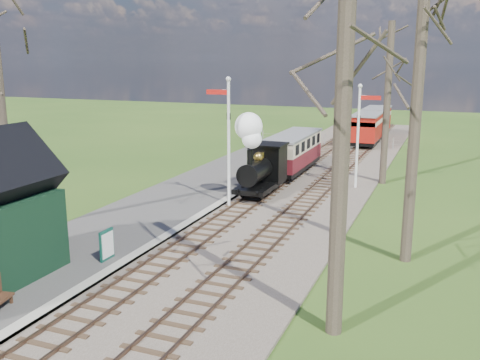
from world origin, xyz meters
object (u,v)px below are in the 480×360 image
object	(u,v)px
semaphore_near	(227,133)
red_carriage_a	(367,128)
red_carriage_b	(376,121)
person	(3,270)
semaphore_far	(360,129)
coach	(293,151)
locomotive	(260,159)
sign_board	(107,245)

from	to	relation	value
semaphore_near	red_carriage_a	bearing A→B (deg)	80.82
red_carriage_b	semaphore_near	bearing A→B (deg)	-97.28
red_carriage_b	person	bearing A→B (deg)	-98.42
semaphore_far	coach	distance (m)	5.37
locomotive	red_carriage_a	size ratio (longest dim) A/B	0.85
semaphore_near	semaphore_far	world-z (taller)	semaphore_near
semaphore_far	person	distance (m)	19.32
red_carriage_a	person	bearing A→B (deg)	-99.82
coach	red_carriage_b	size ratio (longest dim) A/B	1.36
semaphore_far	red_carriage_a	world-z (taller)	semaphore_far
person	locomotive	bearing A→B (deg)	4.02
semaphore_near	coach	size ratio (longest dim) A/B	0.90
locomotive	coach	bearing A→B (deg)	89.89
semaphore_near	semaphore_far	bearing A→B (deg)	49.40
semaphore_far	coach	xyz separation A→B (m)	(-4.37, 2.48, -1.89)
person	semaphore_near	bearing A→B (deg)	5.15
semaphore_near	locomotive	world-z (taller)	semaphore_near
coach	red_carriage_b	world-z (taller)	red_carriage_b
locomotive	sign_board	size ratio (longest dim) A/B	4.03
coach	red_carriage_a	bearing A→B (deg)	78.14
semaphore_far	coach	bearing A→B (deg)	150.46
sign_board	red_carriage_a	bearing A→B (deg)	81.40
semaphore_near	person	distance (m)	12.19
red_carriage_b	person	xyz separation A→B (m)	(-5.63, -38.03, -0.56)
coach	red_carriage_a	size ratio (longest dim) A/B	1.36
semaphore_far	locomotive	distance (m)	5.82
coach	person	size ratio (longest dim) A/B	4.72
semaphore_far	coach	world-z (taller)	semaphore_far
coach	person	xyz separation A→B (m)	(-3.03, -20.15, -0.53)
red_carriage_b	semaphore_far	bearing A→B (deg)	-85.02
semaphore_far	person	size ratio (longest dim) A/B	3.91
red_carriage_a	red_carriage_b	bearing A→B (deg)	90.00
semaphore_near	locomotive	bearing A→B (deg)	72.61
coach	locomotive	bearing A→B (deg)	-90.11
red_carriage_b	person	distance (m)	38.45
coach	red_carriage_b	xyz separation A→B (m)	(2.60, 17.88, 0.03)
locomotive	red_carriage_b	size ratio (longest dim) A/B	0.85
red_carriage_b	sign_board	xyz separation A→B (m)	(-4.40, -34.62, -0.76)
semaphore_near	red_carriage_b	distance (m)	26.66
semaphore_near	red_carriage_b	world-z (taller)	semaphore_near
red_carriage_a	red_carriage_b	world-z (taller)	same
semaphore_far	semaphore_near	bearing A→B (deg)	-130.60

